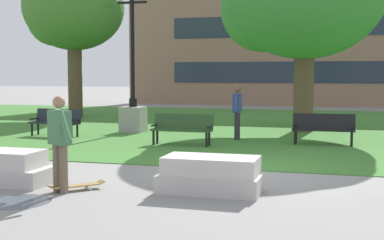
% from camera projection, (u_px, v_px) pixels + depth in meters
% --- Properties ---
extents(ground_plane, '(140.00, 140.00, 0.00)m').
position_uv_depth(ground_plane, '(239.00, 170.00, 11.63)').
color(ground_plane, gray).
extents(grass_lawn, '(40.00, 20.00, 0.02)m').
position_uv_depth(grass_lawn, '(286.00, 127.00, 21.21)').
color(grass_lawn, '#3D752D').
rests_on(grass_lawn, ground).
extents(concrete_block_center, '(1.84, 0.90, 0.64)m').
position_uv_depth(concrete_block_center, '(2.00, 167.00, 10.22)').
color(concrete_block_center, '#BCB7B2').
rests_on(concrete_block_center, ground).
extents(concrete_block_left, '(1.80, 0.90, 0.64)m').
position_uv_depth(concrete_block_left, '(211.00, 175.00, 9.43)').
color(concrete_block_left, '#BCB7B2').
rests_on(concrete_block_left, ground).
extents(person_skateboarder, '(0.81, 0.72, 1.71)m').
position_uv_depth(person_skateboarder, '(60.00, 138.00, 9.36)').
color(person_skateboarder, brown).
rests_on(person_skateboarder, ground).
extents(skateboard, '(0.85, 0.87, 0.14)m').
position_uv_depth(skateboard, '(77.00, 186.00, 9.61)').
color(skateboard, olive).
rests_on(skateboard, ground).
extents(puddle, '(1.10, 1.10, 0.01)m').
position_uv_depth(puddle, '(17.00, 202.00, 8.76)').
color(puddle, '#47515B').
rests_on(puddle, ground).
extents(park_bench_near_left, '(1.80, 0.53, 0.90)m').
position_uv_depth(park_bench_near_left, '(182.00, 127.00, 15.62)').
color(park_bench_near_left, '#284723').
rests_on(park_bench_near_left, grass_lawn).
extents(park_bench_near_right, '(1.85, 0.76, 0.90)m').
position_uv_depth(park_bench_near_right, '(56.00, 121.00, 17.84)').
color(park_bench_near_right, '#1E232D').
rests_on(park_bench_near_right, grass_lawn).
extents(park_bench_far_right, '(1.80, 0.53, 0.90)m').
position_uv_depth(park_bench_far_right, '(324.00, 127.00, 15.71)').
color(park_bench_far_right, black).
rests_on(park_bench_far_right, grass_lawn).
extents(lamp_post_right, '(1.32, 0.80, 5.08)m').
position_uv_depth(lamp_post_right, '(133.00, 103.00, 19.12)').
color(lamp_post_right, gray).
rests_on(lamp_post_right, grass_lawn).
extents(tree_near_right, '(5.05, 4.81, 7.30)m').
position_uv_depth(tree_near_right, '(73.00, 9.00, 25.47)').
color(tree_near_right, brown).
rests_on(tree_near_right, grass_lawn).
extents(person_bystander_near_lawn, '(0.25, 0.62, 1.71)m').
position_uv_depth(person_bystander_near_lawn, '(237.00, 109.00, 16.83)').
color(person_bystander_near_lawn, '#28282D').
rests_on(person_bystander_near_lawn, grass_lawn).
extents(building_facade_distant, '(26.77, 1.03, 11.11)m').
position_uv_depth(building_facade_distant, '(325.00, 20.00, 34.38)').
color(building_facade_distant, '#8E6B56').
rests_on(building_facade_distant, ground).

